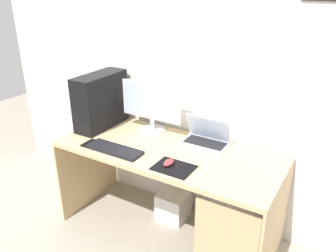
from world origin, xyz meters
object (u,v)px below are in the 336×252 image
at_px(monitor, 151,107).
at_px(subwoofer, 173,205).
at_px(pc_tower, 101,101).
at_px(keyboard, 115,150).
at_px(cell_phone, 90,143).
at_px(mouse_left, 169,163).
at_px(laptop, 206,139).

distance_m(monitor, subwoofer, 0.86).
relative_size(pc_tower, subwoofer, 2.06).
height_order(keyboard, subwoofer, keyboard).
bearing_deg(subwoofer, cell_phone, -141.66).
distance_m(pc_tower, mouse_left, 0.89).
xyz_separation_m(pc_tower, cell_phone, (0.15, -0.32, -0.22)).
height_order(monitor, cell_phone, monitor).
relative_size(pc_tower, monitor, 0.91).
bearing_deg(monitor, cell_phone, -122.27).
distance_m(keyboard, cell_phone, 0.23).
xyz_separation_m(monitor, mouse_left, (0.40, -0.40, -0.19)).
relative_size(mouse_left, subwoofer, 0.41).
bearing_deg(mouse_left, laptop, 80.24).
bearing_deg(monitor, laptop, 1.57).
bearing_deg(cell_phone, laptop, 30.87).
bearing_deg(keyboard, monitor, 84.87).
xyz_separation_m(cell_phone, subwoofer, (0.50, 0.39, -0.62)).
height_order(monitor, mouse_left, monitor).
relative_size(laptop, mouse_left, 3.58).
bearing_deg(mouse_left, subwoofer, 114.94).
distance_m(monitor, cell_phone, 0.55).
height_order(monitor, keyboard, monitor).
bearing_deg(cell_phone, mouse_left, 2.16).
bearing_deg(mouse_left, monitor, 134.47).
xyz_separation_m(monitor, subwoofer, (0.23, -0.04, -0.83)).
xyz_separation_m(monitor, laptop, (0.47, 0.01, -0.17)).
distance_m(monitor, laptop, 0.50).
relative_size(pc_tower, cell_phone, 3.70).
height_order(cell_phone, subwoofer, cell_phone).
xyz_separation_m(keyboard, cell_phone, (-0.23, -0.01, -0.01)).
bearing_deg(monitor, pc_tower, -164.80).
bearing_deg(subwoofer, pc_tower, -173.18).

